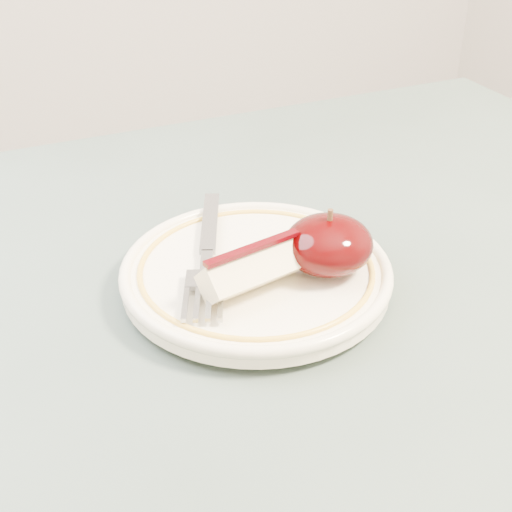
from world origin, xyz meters
name	(u,v)px	position (x,y,z in m)	size (l,w,h in m)	color
table	(328,482)	(0.00, 0.00, 0.66)	(0.90, 0.90, 0.75)	brown
plate	(256,272)	(0.00, 0.12, 0.76)	(0.20, 0.20, 0.02)	#F1E8CA
apple_half	(328,244)	(0.05, 0.09, 0.79)	(0.06, 0.06, 0.05)	black
apple_wedge	(253,269)	(-0.02, 0.09, 0.78)	(0.08, 0.05, 0.04)	beige
fork	(207,253)	(-0.03, 0.14, 0.77)	(0.09, 0.17, 0.00)	gray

